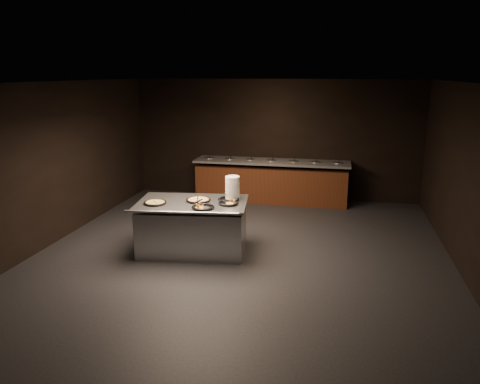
{
  "coord_description": "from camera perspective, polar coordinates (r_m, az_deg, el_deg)",
  "views": [
    {
      "loc": [
        1.53,
        -7.34,
        3.06
      ],
      "look_at": [
        -0.08,
        0.3,
        1.05
      ],
      "focal_mm": 35.0,
      "sensor_mm": 36.0,
      "label": 1
    }
  ],
  "objects": [
    {
      "name": "salad_bar",
      "position": [
        11.31,
        3.83,
        1.02
      ],
      "size": [
        3.7,
        0.83,
        1.18
      ],
      "color": "#4F2712",
      "rests_on": "ground"
    },
    {
      "name": "pan_cheese_slices_b",
      "position": [
        7.67,
        -4.52,
        -1.86
      ],
      "size": [
        0.37,
        0.37,
        0.04
      ],
      "rotation": [
        0.0,
        0.0,
        2.39
      ],
      "color": "black",
      "rests_on": "serving_counter"
    },
    {
      "name": "pan_cheese_slices_a",
      "position": [
        8.11,
        -1.39,
        -0.91
      ],
      "size": [
        0.37,
        0.37,
        0.04
      ],
      "rotation": [
        0.0,
        0.0,
        0.63
      ],
      "color": "black",
      "rests_on": "serving_counter"
    },
    {
      "name": "pan_cheese_whole",
      "position": [
        8.1,
        -5.08,
        -0.97
      ],
      "size": [
        0.43,
        0.43,
        0.04
      ],
      "rotation": [
        0.0,
        0.0,
        0.42
      ],
      "color": "black",
      "rests_on": "serving_counter"
    },
    {
      "name": "server_right",
      "position": [
        7.69,
        -4.84,
        -1.38
      ],
      "size": [
        0.31,
        0.18,
        0.16
      ],
      "rotation": [
        0.0,
        0.0,
        -0.4
      ],
      "color": "silver",
      "rests_on": "serving_counter"
    },
    {
      "name": "pan_veggie_slices",
      "position": [
        7.88,
        -1.42,
        -1.37
      ],
      "size": [
        0.35,
        0.35,
        0.04
      ],
      "rotation": [
        0.0,
        0.0,
        -0.26
      ],
      "color": "black",
      "rests_on": "serving_counter"
    },
    {
      "name": "plate_stack",
      "position": [
        8.18,
        -0.92,
        0.53
      ],
      "size": [
        0.25,
        0.25,
        0.4
      ],
      "primitive_type": "cylinder",
      "color": "white",
      "rests_on": "serving_counter"
    },
    {
      "name": "server_left",
      "position": [
        8.0,
        -5.12,
        -0.81
      ],
      "size": [
        0.1,
        0.3,
        0.14
      ],
      "rotation": [
        0.0,
        0.0,
        1.71
      ],
      "color": "silver",
      "rests_on": "serving_counter"
    },
    {
      "name": "serving_counter",
      "position": [
        8.21,
        -5.76,
        -4.32
      ],
      "size": [
        2.0,
        1.42,
        0.9
      ],
      "rotation": [
        0.0,
        0.0,
        0.13
      ],
      "color": "silver",
      "rests_on": "ground"
    },
    {
      "name": "pan_veggie_whole",
      "position": [
        8.03,
        -10.31,
        -1.29
      ],
      "size": [
        0.39,
        0.39,
        0.04
      ],
      "rotation": [
        0.0,
        0.0,
        0.62
      ],
      "color": "black",
      "rests_on": "serving_counter"
    },
    {
      "name": "room",
      "position": [
        7.67,
        0.14,
        2.33
      ],
      "size": [
        7.02,
        8.02,
        2.92
      ],
      "color": "black",
      "rests_on": "ground"
    }
  ]
}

